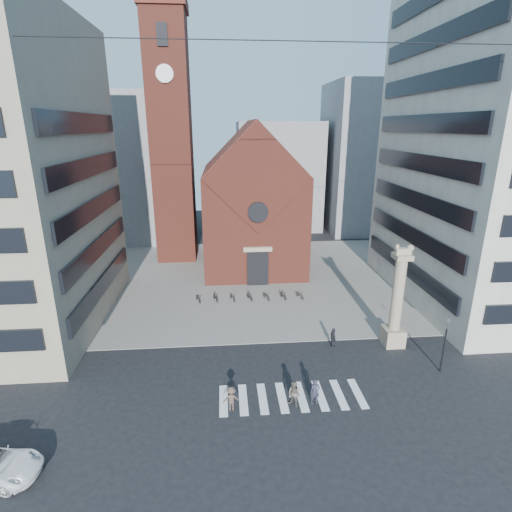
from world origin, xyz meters
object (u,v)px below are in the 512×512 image
at_px(pedestrian_0, 315,392).
at_px(pedestrian_1, 294,394).
at_px(lion_column, 396,306).
at_px(pedestrian_2, 333,338).
at_px(scooter_0, 198,298).
at_px(traffic_light, 444,344).

xyz_separation_m(pedestrian_0, pedestrian_1, (-1.39, -0.15, 0.01)).
height_order(lion_column, pedestrian_1, lion_column).
bearing_deg(pedestrian_1, pedestrian_2, 98.57).
xyz_separation_m(lion_column, scooter_0, (-16.51, 9.81, -3.01)).
xyz_separation_m(lion_column, pedestrian_1, (-9.47, -6.90, -2.57)).
distance_m(lion_column, pedestrian_0, 10.84).
relative_size(lion_column, pedestrian_0, 4.92).
height_order(pedestrian_1, pedestrian_2, pedestrian_1).
distance_m(pedestrian_0, pedestrian_2, 7.40).
relative_size(lion_column, pedestrian_1, 4.88).
bearing_deg(pedestrian_0, lion_column, 29.38).
relative_size(pedestrian_0, pedestrian_2, 1.03).
height_order(pedestrian_0, pedestrian_1, pedestrian_1).
bearing_deg(scooter_0, pedestrian_0, -83.04).
height_order(pedestrian_1, scooter_0, pedestrian_1).
height_order(traffic_light, scooter_0, traffic_light).
relative_size(lion_column, traffic_light, 2.02).
distance_m(lion_column, pedestrian_2, 5.67).
height_order(traffic_light, pedestrian_2, traffic_light).
relative_size(lion_column, scooter_0, 5.68).
bearing_deg(pedestrian_2, traffic_light, -124.91).
bearing_deg(pedestrian_1, scooter_0, 154.13).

